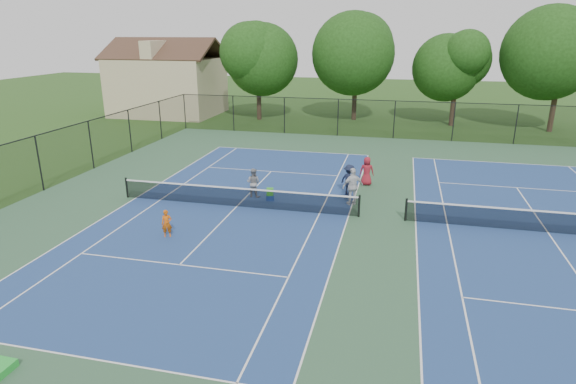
% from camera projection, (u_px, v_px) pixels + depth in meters
% --- Properties ---
extents(ground, '(140.00, 140.00, 0.00)m').
position_uv_depth(ground, '(382.00, 219.00, 22.05)').
color(ground, '#234716').
rests_on(ground, ground).
extents(court_pad, '(36.00, 36.00, 0.01)m').
position_uv_depth(court_pad, '(382.00, 219.00, 22.05)').
color(court_pad, '#325A3E').
rests_on(court_pad, ground).
extents(tennis_court_left, '(12.00, 23.83, 1.07)m').
position_uv_depth(tennis_court_left, '(237.00, 205.00, 23.55)').
color(tennis_court_left, navy).
rests_on(tennis_court_left, ground).
extents(tennis_court_right, '(12.00, 23.83, 1.07)m').
position_uv_depth(tennis_court_right, '(548.00, 231.00, 20.49)').
color(tennis_court_right, navy).
rests_on(tennis_court_right, ground).
extents(perimeter_fence, '(36.08, 36.08, 3.02)m').
position_uv_depth(perimeter_fence, '(384.00, 186.00, 21.54)').
color(perimeter_fence, black).
rests_on(perimeter_fence, ground).
extents(tree_back_a, '(6.80, 6.80, 9.15)m').
position_uv_depth(tree_back_a, '(258.00, 55.00, 45.14)').
color(tree_back_a, '#2D2116').
rests_on(tree_back_a, ground).
extents(tree_back_b, '(7.60, 7.60, 10.03)m').
position_uv_depth(tree_back_b, '(357.00, 49.00, 44.83)').
color(tree_back_b, '#2D2116').
rests_on(tree_back_b, ground).
extents(tree_back_c, '(6.00, 6.00, 8.40)m').
position_uv_depth(tree_back_c, '(457.00, 64.00, 42.29)').
color(tree_back_c, '#2D2116').
rests_on(tree_back_c, ground).
extents(tree_back_d, '(7.80, 7.80, 10.37)m').
position_uv_depth(tree_back_d, '(563.00, 49.00, 39.19)').
color(tree_back_d, '#2D2116').
rests_on(tree_back_d, ground).
extents(clapboard_house, '(10.80, 8.10, 7.65)m').
position_uv_depth(clapboard_house, '(168.00, 84.00, 49.18)').
color(clapboard_house, tan).
rests_on(clapboard_house, ground).
extents(child_player, '(0.51, 0.43, 1.18)m').
position_uv_depth(child_player, '(167.00, 224.00, 19.94)').
color(child_player, '#CA540D').
rests_on(child_player, ground).
extents(instructor, '(0.81, 0.68, 1.52)m').
position_uv_depth(instructor, '(253.00, 183.00, 24.78)').
color(instructor, gray).
rests_on(instructor, ground).
extents(bystander_a, '(1.18, 0.97, 1.89)m').
position_uv_depth(bystander_a, '(353.00, 187.00, 23.57)').
color(bystander_a, silver).
rests_on(bystander_a, ground).
extents(bystander_b, '(1.22, 1.09, 1.64)m').
position_uv_depth(bystander_b, '(349.00, 180.00, 25.02)').
color(bystander_b, '#161C32').
rests_on(bystander_b, ground).
extents(bystander_c, '(0.81, 0.55, 1.61)m').
position_uv_depth(bystander_c, '(367.00, 171.00, 26.67)').
color(bystander_c, maroon).
rests_on(bystander_c, ground).
extents(ball_crate, '(0.46, 0.39, 0.28)m').
position_uv_depth(ball_crate, '(270.00, 198.00, 24.42)').
color(ball_crate, navy).
rests_on(ball_crate, ground).
extents(ball_hopper, '(0.39, 0.35, 0.37)m').
position_uv_depth(ball_hopper, '(270.00, 192.00, 24.32)').
color(ball_hopper, green).
rests_on(ball_hopper, ball_crate).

